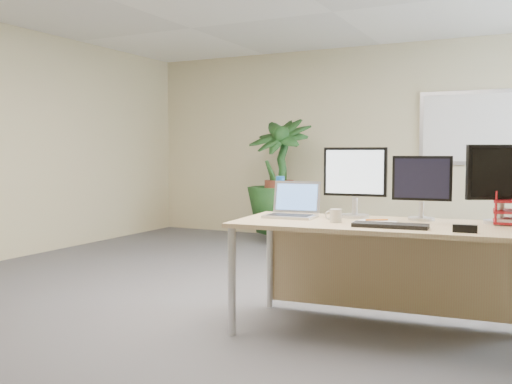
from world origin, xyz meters
The scene contains 16 objects.
floor centered at (0.00, 0.00, 0.00)m, with size 8.00×8.00×0.00m, color #454549.
back_wall centered at (0.00, 4.00, 1.35)m, with size 7.00×0.04×2.70m, color beige.
whiteboard centered at (1.20, 3.97, 1.55)m, with size 1.30×0.04×0.95m.
desk centered at (1.05, 0.11, 0.60)m, with size 2.05×1.00×0.77m.
floor_plant centered at (-1.17, 3.27, 0.75)m, with size 0.84×0.84×1.50m, color #143918.
monitor_left centered at (0.79, 0.24, 1.06)m, with size 0.46×0.21×0.51m.
monitor_right centered at (1.26, 0.28, 1.02)m, with size 0.40×0.18×0.45m.
monitor_dark centered at (1.77, 0.31, 1.07)m, with size 0.43×0.26×0.52m.
laptop centered at (0.37, 0.08, 0.83)m, with size 0.38×0.34×0.26m.
keyboard centered at (1.15, -0.20, 0.78)m, with size 0.47×0.16×0.03m, color black.
coffee_mug centered at (0.76, -0.11, 0.81)m, with size 0.12×0.08×0.09m.
spiral_notebook centered at (1.01, -0.03, 0.77)m, with size 0.25×0.19×0.01m, color white.
orange_pen centered at (1.01, 0.01, 0.78)m, with size 0.01×0.01×0.15m, color orange.
yellow_highlighter centered at (1.26, -0.07, 0.77)m, with size 0.02×0.02×0.13m, color yellow.
water_bottle centered at (0.19, 0.25, 0.90)m, with size 0.07×0.07×0.29m.
stapler centered at (1.60, -0.24, 0.79)m, with size 0.14×0.04×0.05m, color black.
Camera 1 is at (1.99, -3.78, 1.24)m, focal length 40.00 mm.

